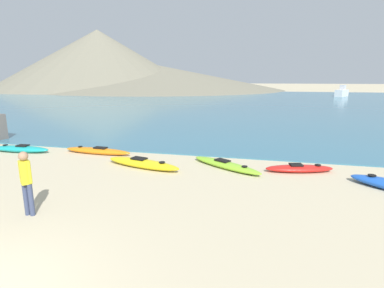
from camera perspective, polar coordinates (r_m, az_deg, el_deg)
bay_water at (r=48.63m, az=8.25°, el=8.16°), size 160.00×70.00×0.06m
far_hill_left at (r=111.18m, az=-17.79°, el=11.65°), size 47.60×47.60×6.17m
far_hill_midleft at (r=99.51m, az=-17.33°, el=15.01°), size 61.81×61.81×17.81m
far_hill_midright at (r=96.49m, az=-6.29°, el=12.47°), size 76.50×76.50×7.35m
kayak_on_sand_0 at (r=12.44m, az=-9.39°, el=-3.66°), size 3.54×1.53×0.39m
kayak_on_sand_2 at (r=15.16m, az=-17.55°, el=-1.25°), size 3.52×0.76×0.34m
kayak_on_sand_3 at (r=17.06m, az=-29.87°, el=-0.81°), size 3.07×0.86×0.37m
kayak_on_sand_4 at (r=12.30m, az=6.42°, el=-3.95°), size 3.24×2.40×0.31m
kayak_on_sand_5 at (r=12.45m, az=19.73°, el=-4.40°), size 2.72×1.28×0.32m
person_near_foreground at (r=8.99m, az=-29.06°, el=-5.92°), size 0.35×0.31×1.75m
moored_boat_1 at (r=65.77m, az=26.63°, el=8.78°), size 3.08×3.87×2.19m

